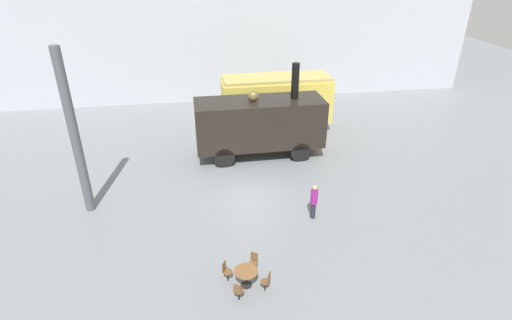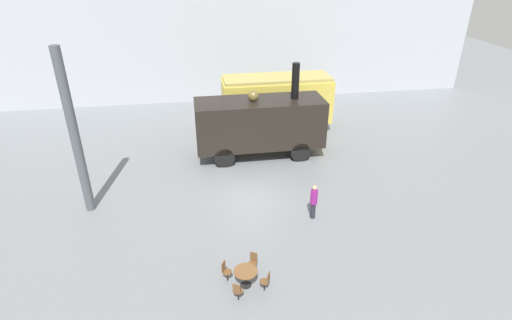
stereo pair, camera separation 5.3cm
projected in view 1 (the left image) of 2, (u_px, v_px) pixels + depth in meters
The scene contains 11 objects.
ground_plane at pixel (250, 196), 20.91m from camera, with size 80.00×80.00×0.00m, color gray.
backdrop_wall at pixel (220, 47), 32.78m from camera, with size 44.00×0.15×9.00m.
passenger_coach_vintage at pixel (276, 99), 28.11m from camera, with size 7.54×2.67×3.83m.
steam_locomotive at pixel (260, 122), 24.23m from camera, with size 7.73×2.66×5.74m.
cafe_table_near at pixel (246, 274), 15.04m from camera, with size 0.91×0.91×0.72m.
cafe_chair_0 at pixel (238, 291), 14.38m from camera, with size 0.39×0.40×0.87m.
cafe_chair_1 at pixel (267, 280), 14.82m from camera, with size 0.40×0.39×0.87m.
cafe_chair_2 at pixel (254, 261), 15.76m from camera, with size 0.39×0.40×0.87m.
cafe_chair_3 at pixel (226, 270), 15.31m from camera, with size 0.40×0.39×0.87m.
visitor_person at pixel (314, 200), 18.80m from camera, with size 0.34×0.34×1.79m.
support_pillar at pixel (74, 135), 18.05m from camera, with size 0.44×0.44×8.00m.
Camera 1 is at (-2.62, -17.51, 11.29)m, focal length 28.00 mm.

